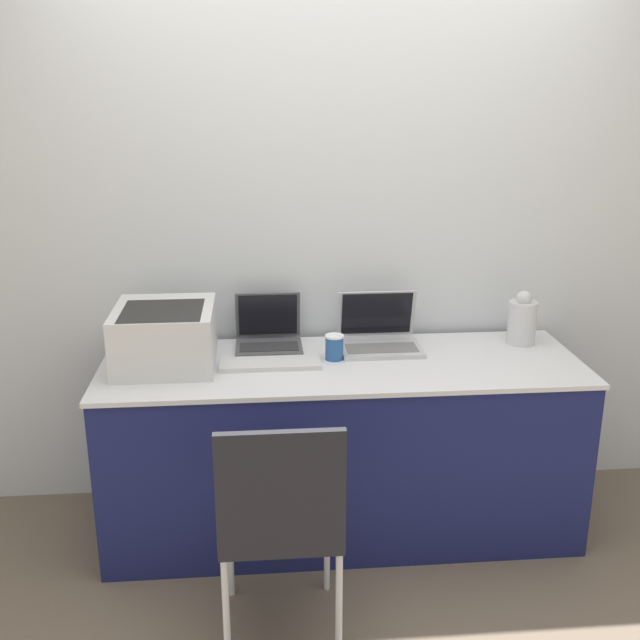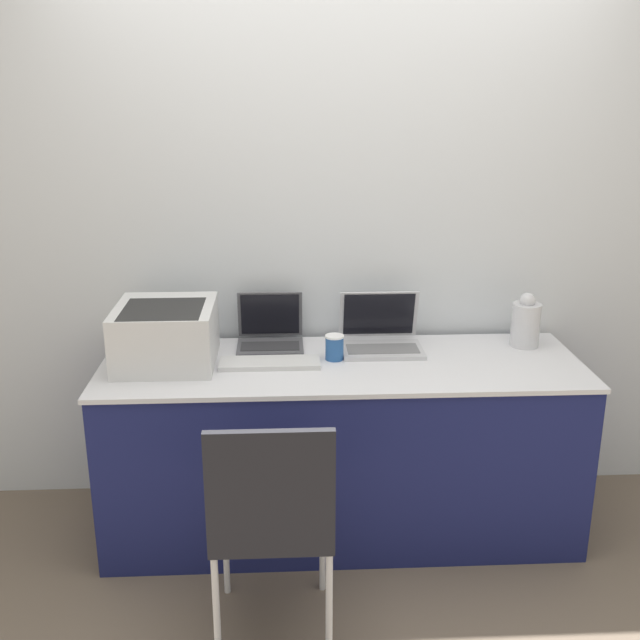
# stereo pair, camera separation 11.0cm
# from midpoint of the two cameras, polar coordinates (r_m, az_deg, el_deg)

# --- Properties ---
(ground_plane) EXTENTS (14.00, 14.00, 0.00)m
(ground_plane) POSITION_cam_midpoint_polar(r_m,az_deg,el_deg) (3.25, 1.26, -18.47)
(ground_plane) COLOR #6B5B4C
(wall_back) EXTENTS (8.00, 0.05, 2.60)m
(wall_back) POSITION_cam_midpoint_polar(r_m,az_deg,el_deg) (3.42, 0.06, 7.25)
(wall_back) COLOR silver
(wall_back) RESTS_ON ground_plane
(table) EXTENTS (2.03, 0.69, 0.79)m
(table) POSITION_cam_midpoint_polar(r_m,az_deg,el_deg) (3.33, 0.68, -9.59)
(table) COLOR #191E51
(table) RESTS_ON ground_plane
(printer) EXTENTS (0.41, 0.43, 0.25)m
(printer) POSITION_cam_midpoint_polar(r_m,az_deg,el_deg) (3.18, -12.71, -1.07)
(printer) COLOR silver
(printer) RESTS_ON table
(laptop_left) EXTENTS (0.29, 0.26, 0.23)m
(laptop_left) POSITION_cam_midpoint_polar(r_m,az_deg,el_deg) (3.35, -4.88, -1.20)
(laptop_left) COLOR #4C4C51
(laptop_left) RESTS_ON table
(laptop_right) EXTENTS (0.35, 0.30, 0.24)m
(laptop_right) POSITION_cam_midpoint_polar(r_m,az_deg,el_deg) (3.33, 3.61, -1.22)
(laptop_right) COLOR #B7B7BC
(laptop_right) RESTS_ON table
(external_keyboard) EXTENTS (0.42, 0.14, 0.02)m
(external_keyboard) POSITION_cam_midpoint_polar(r_m,az_deg,el_deg) (3.13, -4.83, -3.34)
(external_keyboard) COLOR silver
(external_keyboard) RESTS_ON table
(coffee_cup) EXTENTS (0.08, 0.08, 0.11)m
(coffee_cup) POSITION_cam_midpoint_polar(r_m,az_deg,el_deg) (3.18, 0.11, -2.09)
(coffee_cup) COLOR #285699
(coffee_cup) RESTS_ON table
(metal_pitcher) EXTENTS (0.13, 0.13, 0.25)m
(metal_pitcher) POSITION_cam_midpoint_polar(r_m,az_deg,el_deg) (3.47, 14.27, -0.03)
(metal_pitcher) COLOR silver
(metal_pitcher) RESTS_ON table
(chair) EXTENTS (0.41, 0.45, 0.90)m
(chair) POSITION_cam_midpoint_polar(r_m,az_deg,el_deg) (2.61, -4.31, -14.36)
(chair) COLOR black
(chair) RESTS_ON ground_plane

